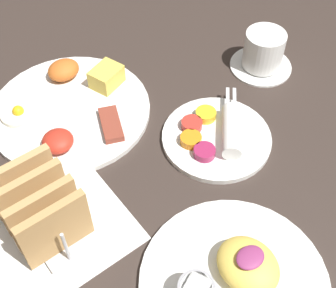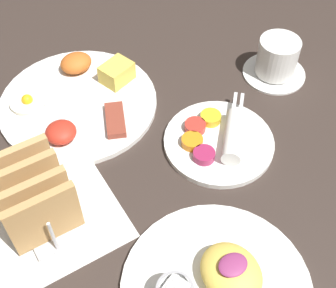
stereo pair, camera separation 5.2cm
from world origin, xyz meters
TOP-DOWN VIEW (x-y plane):
  - ground_plane at (0.00, 0.00)m, footprint 3.00×3.00m
  - napkin_flat at (-0.18, 0.02)m, footprint 0.22×0.22m
  - plate_breakfast at (-0.03, 0.20)m, footprint 0.28×0.28m
  - plate_condiments at (0.13, -0.01)m, footprint 0.19×0.19m
  - plate_foreground at (-0.02, -0.21)m, footprint 0.26×0.26m
  - toast_rack at (-0.18, 0.02)m, footprint 0.10×0.15m
  - coffee_cup at (0.32, 0.08)m, footprint 0.12×0.12m

SIDE VIEW (x-z plane):
  - ground_plane at x=0.00m, z-range 0.00..0.00m
  - napkin_flat at x=-0.18m, z-range 0.00..0.00m
  - plate_breakfast at x=-0.03m, z-range -0.01..0.03m
  - plate_condiments at x=0.13m, z-range -0.01..0.03m
  - plate_foreground at x=-0.02m, z-range -0.01..0.04m
  - coffee_cup at x=0.32m, z-range 0.00..0.08m
  - toast_rack at x=-0.18m, z-range 0.00..0.10m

